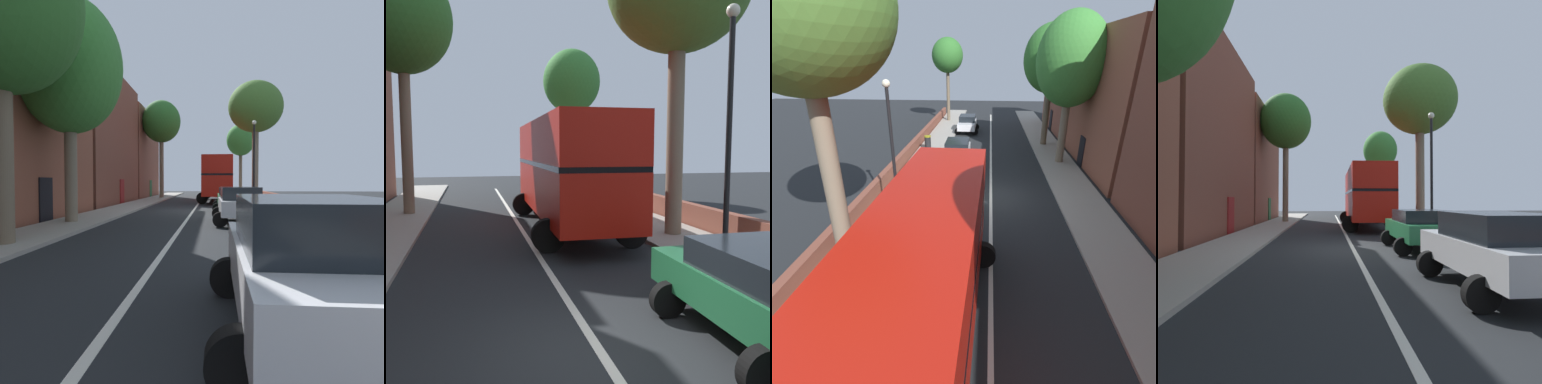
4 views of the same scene
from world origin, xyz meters
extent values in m
plane|color=black|center=(0.00, 0.00, 0.00)|extent=(84.00, 84.00, 0.00)
cube|color=silver|center=(0.00, 0.00, 0.00)|extent=(0.16, 54.00, 0.01)
cube|color=#9E998E|center=(-4.90, 0.00, 0.06)|extent=(2.60, 60.00, 0.12)
cube|color=#9E998E|center=(4.90, 0.00, 0.06)|extent=(2.60, 60.00, 0.12)
cube|color=brown|center=(-8.50, -6.00, 4.52)|extent=(4.00, 11.52, 9.05)
cube|color=black|center=(-6.47, -6.00, 1.05)|extent=(0.08, 1.10, 2.10)
cube|color=brown|center=(-8.50, 6.00, 5.44)|extent=(4.00, 11.52, 10.88)
cube|color=maroon|center=(-6.47, 6.00, 1.05)|extent=(0.08, 1.10, 2.10)
cube|color=brown|center=(-8.50, 18.00, 5.13)|extent=(4.00, 11.52, 10.26)
cube|color=#194C23|center=(-6.47, 18.00, 1.05)|extent=(0.08, 1.10, 2.10)
cube|color=brown|center=(6.45, 0.00, 0.46)|extent=(0.36, 54.00, 0.91)
cube|color=red|center=(1.70, 9.91, 1.55)|extent=(2.74, 10.77, 1.70)
cube|color=black|center=(1.70, 9.91, 2.48)|extent=(2.77, 10.66, 0.16)
cube|color=red|center=(1.70, 9.91, 3.31)|extent=(2.74, 10.77, 1.50)
cube|color=black|center=(1.82, 15.24, 1.64)|extent=(2.20, 0.11, 1.19)
cylinder|color=black|center=(0.50, 13.58, 0.50)|extent=(1.01, 0.32, 1.00)
cylinder|color=black|center=(3.06, 13.52, 0.50)|extent=(1.01, 0.32, 1.00)
cylinder|color=black|center=(0.34, 6.30, 0.50)|extent=(1.01, 0.32, 1.00)
cylinder|color=black|center=(2.90, 6.24, 0.50)|extent=(1.01, 0.32, 1.00)
cube|color=silver|center=(2.50, -16.06, 0.81)|extent=(1.78, 3.97, 0.67)
cube|color=black|center=(2.50, -16.25, 1.43)|extent=(1.63, 2.19, 0.57)
cylinder|color=black|center=(1.61, -14.82, 0.32)|extent=(0.64, 0.22, 0.64)
cylinder|color=black|center=(3.41, -14.83, 0.32)|extent=(0.64, 0.22, 0.64)
cylinder|color=black|center=(1.59, -17.28, 0.32)|extent=(0.64, 0.22, 0.64)
cube|color=#1E6038|center=(2.50, -0.27, 0.79)|extent=(1.82, 4.18, 0.62)
cube|color=black|center=(2.50, -0.48, 1.33)|extent=(1.68, 2.30, 0.46)
cylinder|color=black|center=(1.57, 1.02, 0.32)|extent=(0.64, 0.22, 0.64)
cylinder|color=black|center=(3.43, 1.02, 0.32)|extent=(0.64, 0.22, 0.64)
cylinder|color=black|center=(1.57, -1.56, 0.32)|extent=(0.64, 0.22, 0.64)
cylinder|color=black|center=(3.43, -1.57, 0.32)|extent=(0.64, 0.22, 0.64)
cube|color=slate|center=(2.50, 19.80, 0.82)|extent=(1.85, 4.06, 0.68)
cube|color=black|center=(2.49, 19.60, 1.45)|extent=(1.66, 2.25, 0.57)
cylinder|color=black|center=(1.66, 21.07, 0.32)|extent=(0.65, 0.24, 0.64)
cylinder|color=black|center=(3.42, 21.01, 0.32)|extent=(0.65, 0.24, 0.64)
cylinder|color=black|center=(1.58, 18.59, 0.32)|extent=(0.65, 0.24, 0.64)
cylinder|color=black|center=(3.34, 18.53, 0.32)|extent=(0.65, 0.24, 0.64)
cube|color=#B7BABF|center=(2.50, -5.69, 0.80)|extent=(1.86, 4.18, 0.63)
cube|color=black|center=(2.50, -5.90, 1.39)|extent=(1.69, 2.31, 0.55)
cylinder|color=black|center=(1.56, -4.42, 0.32)|extent=(0.64, 0.23, 0.64)
cylinder|color=black|center=(3.39, -4.39, 0.32)|extent=(0.64, 0.23, 0.64)
cylinder|color=black|center=(1.61, -7.00, 0.32)|extent=(0.64, 0.23, 0.64)
cylinder|color=black|center=(3.44, -6.96, 0.32)|extent=(0.64, 0.23, 0.64)
cylinder|color=#7A6B56|center=(-5.07, -6.38, 3.00)|extent=(0.55, 0.55, 5.75)
ellipsoid|color=#387F33|center=(-5.07, -6.38, 7.04)|extent=(4.67, 4.67, 5.95)
cylinder|color=#7A6B56|center=(4.91, 7.46, 3.65)|extent=(0.56, 0.56, 7.07)
ellipsoid|color=#47752D|center=(4.91, 7.46, 8.37)|extent=(4.72, 4.72, 4.38)
cylinder|color=brown|center=(-4.69, -11.38, 3.05)|extent=(0.51, 0.51, 5.86)
cylinder|color=#7A6B56|center=(-4.54, 14.60, 3.83)|extent=(0.48, 0.48, 7.41)
ellipsoid|color=#2D6B28|center=(-4.54, 14.60, 8.60)|extent=(4.28, 4.28, 4.65)
cylinder|color=brown|center=(4.89, 22.51, 3.34)|extent=(0.44, 0.44, 6.43)
ellipsoid|color=#387F33|center=(4.89, 22.51, 7.50)|extent=(3.80, 3.80, 4.20)
cylinder|color=black|center=(4.30, 3.44, 3.12)|extent=(0.14, 0.14, 6.00)
sphere|color=silver|center=(4.30, 3.44, 6.27)|extent=(0.32, 0.32, 0.32)
cylinder|color=black|center=(5.30, -8.72, 0.66)|extent=(0.52, 0.52, 1.07)
cylinder|color=olive|center=(5.30, -8.72, 1.24)|extent=(0.55, 0.55, 0.10)
camera|label=1|loc=(1.37, -19.95, 1.91)|focal=29.11mm
camera|label=2|loc=(-1.82, -5.79, 3.02)|focal=39.92mm
camera|label=3|loc=(0.26, 15.46, 7.16)|focal=27.90mm
camera|label=4|loc=(-1.03, -12.26, 1.94)|focal=29.45mm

